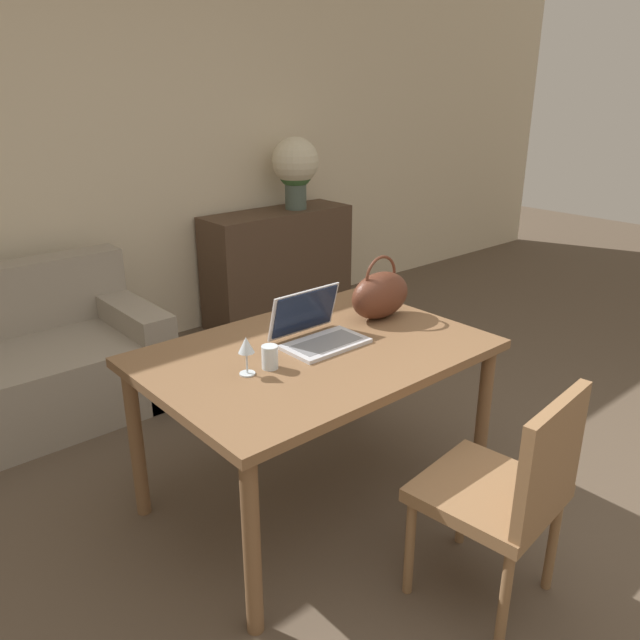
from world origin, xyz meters
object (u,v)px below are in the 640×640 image
(handbag, at_px, (380,294))
(drinking_glass, at_px, (270,357))
(chair, at_px, (509,488))
(wine_glass, at_px, (246,348))
(flower_vase, at_px, (295,166))
(laptop, at_px, (316,328))

(handbag, bearing_deg, drinking_glass, -171.17)
(chair, distance_m, wine_glass, 1.04)
(chair, relative_size, flower_vase, 1.59)
(flower_vase, bearing_deg, laptop, -126.96)
(handbag, bearing_deg, chair, -110.62)
(drinking_glass, bearing_deg, chair, -67.22)
(drinking_glass, height_order, wine_glass, wine_glass)
(chair, distance_m, laptop, 0.99)
(chair, height_order, wine_glass, wine_glass)
(drinking_glass, relative_size, handbag, 0.28)
(drinking_glass, bearing_deg, flower_vase, 48.86)
(laptop, xyz_separation_m, handbag, (0.42, 0.02, 0.05))
(chair, height_order, handbag, handbag)
(wine_glass, bearing_deg, drinking_glass, -6.60)
(drinking_glass, xyz_separation_m, flower_vase, (1.73, 1.98, 0.40))
(laptop, relative_size, flower_vase, 0.65)
(laptop, xyz_separation_m, flower_vase, (1.43, 1.89, 0.38))
(wine_glass, bearing_deg, chair, -62.17)
(laptop, height_order, wine_glass, laptop)
(chair, relative_size, wine_glass, 5.64)
(chair, relative_size, laptop, 2.44)
(laptop, height_order, handbag, handbag)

